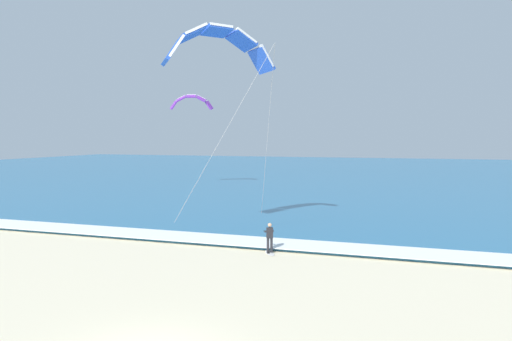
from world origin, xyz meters
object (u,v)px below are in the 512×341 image
Objects in this scene: surfboard at (270,253)px; kitesurfer at (270,236)px; kite_distant at (191,101)px; kite_primary at (219,43)px.

surfboard is 0.85× the size of kitesurfer.
kite_distant is at bearing 122.81° from kitesurfer.
kite_distant is (-14.58, 26.01, -1.43)m from kite_primary.
surfboard is 36.79m from kite_distant.
surfboard is at bearing -61.52° from kitesurfer.
kitesurfer is 12.70m from kite_primary.
surfboard is 0.28× the size of kite_distant.
kite_primary is (-4.46, 3.54, 12.28)m from surfboard.
kitesurfer is at bearing -57.19° from kite_distant.
surfboard is 13.53m from kite_primary.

